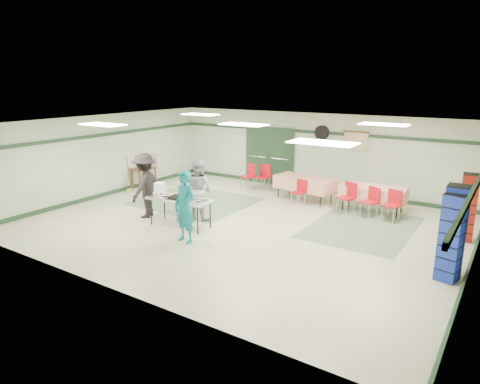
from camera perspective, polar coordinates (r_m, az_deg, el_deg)
The scene contains 41 objects.
floor at distance 11.65m, azimuth 0.45°, elevation -4.24°, with size 11.00×11.00×0.00m, color beige.
ceiling at distance 11.08m, azimuth 0.48°, elevation 9.10°, with size 11.00×11.00×0.00m, color white.
wall_back at distance 15.20m, azimuth 9.76°, elevation 5.27°, with size 11.00×11.00×0.00m, color beige.
wall_front at distance 8.02m, azimuth -17.32°, elevation -3.61°, with size 11.00×11.00×0.00m, color beige.
wall_left at distance 14.95m, azimuth -17.59°, elevation 4.64°, with size 9.00×9.00×0.00m, color beige.
wall_right at distance 9.58m, azimuth 29.29°, elevation -1.91°, with size 9.00×9.00×0.00m, color beige.
trim_back at distance 15.07m, azimuth 9.83°, elevation 7.88°, with size 11.00×0.06×0.10m, color #1F3923.
baseboard_back at distance 15.43m, azimuth 9.51°, elevation 0.52°, with size 11.00×0.06×0.12m, color #1F3923.
trim_left at distance 14.83m, azimuth -17.72°, elevation 7.29°, with size 9.00×0.06×0.10m, color #1F3923.
baseboard_left at distance 15.19m, azimuth -17.14°, elevation -0.16°, with size 9.00×0.06×0.12m, color #1F3923.
baseboard_right at distance 9.99m, azimuth 28.19°, elevation -9.01°, with size 9.00×0.06×0.12m, color #1F3923.
green_patch_a at distance 13.84m, azimuth -6.00°, elevation -1.24°, with size 3.50×3.00×0.01m, color gray.
green_patch_b at distance 11.84m, azimuth 16.01°, elevation -4.51°, with size 2.50×3.50×0.01m, color gray.
double_door_left at distance 16.19m, azimuth 2.47°, elevation 4.95°, with size 0.90×0.06×2.10m, color #989B99.
double_door_right at distance 15.73m, azimuth 5.45°, elevation 4.62°, with size 0.90×0.06×2.10m, color #989B99.
door_frame at distance 15.94m, azimuth 3.89°, elevation 4.78°, with size 2.00×0.03×2.15m, color #1F3923.
wall_fan at distance 14.93m, azimuth 10.84°, elevation 7.77°, with size 0.50×0.50×0.10m, color black.
scroll_banner at distance 14.54m, azimuth 15.19°, elevation 6.55°, with size 0.80×0.02×0.60m, color beige.
serving_table at distance 11.35m, azimuth -8.05°, elevation -1.13°, with size 1.81×0.84×0.76m.
sheet_tray_right at distance 11.01m, azimuth -6.17°, elevation -1.25°, with size 0.60×0.45×0.02m, color silver.
sheet_tray_mid at distance 11.55m, azimuth -8.24°, elevation -0.56°, with size 0.57×0.44×0.02m, color silver.
sheet_tray_left at distance 11.55m, azimuth -10.56°, elevation -0.65°, with size 0.60×0.45×0.02m, color silver.
baking_pan at distance 11.27m, azimuth -8.09°, elevation -0.79°, with size 0.52×0.33×0.08m, color black.
foam_box_stack at distance 11.84m, azimuth -10.64°, elevation 0.47°, with size 0.24×0.22×0.32m, color white.
volunteer_teal at distance 10.19m, azimuth -7.38°, elevation -1.99°, with size 0.64×0.42×1.75m, color #137885.
volunteer_grey at distance 11.91m, azimuth -5.52°, elevation 0.35°, with size 0.82×0.64×1.69m, color #95949A.
volunteer_dark at distance 12.28m, azimuth -12.57°, elevation 0.85°, with size 1.18×0.68×1.83m, color black.
dining_table_a at distance 13.20m, azimuth 17.29°, elevation -0.07°, with size 1.90×0.91×0.77m.
dining_table_b at distance 13.93m, azimuth 8.60°, elevation 1.19°, with size 2.03×1.13×0.77m.
chair_a at distance 12.63m, azimuth 17.13°, elevation -0.87°, with size 0.54×0.54×0.87m.
chair_b at distance 12.83m, azimuth 14.23°, elevation -0.31°, with size 0.55×0.55×0.91m.
chair_c at distance 12.50m, azimuth 19.73°, elevation -1.26°, with size 0.48×0.48×0.87m.
chair_d at distance 13.40m, azimuth 8.00°, elevation 0.32°, with size 0.44×0.44×0.80m.
chair_loose_a at distance 15.16m, azimuth 3.21°, elevation 2.36°, with size 0.42×0.42×0.90m.
chair_loose_b at distance 15.24m, azimuth 1.23°, elevation 2.45°, with size 0.55×0.55×0.90m.
crate_stack_blue_a at distance 9.30m, azimuth 26.60°, elevation -4.76°, with size 0.41×0.41×1.86m, color #1A2AA0.
crate_stack_red at distance 11.59m, azimuth 28.06°, elevation -1.84°, with size 0.36×0.36×1.65m, color #9C140F.
crate_stack_blue_b at distance 9.11m, azimuth 26.37°, elevation -5.51°, with size 0.38×0.38×1.74m, color #1A2AA0.
printer_table at distance 15.70m, azimuth -12.75°, elevation 2.76°, with size 0.64×0.91×0.74m.
office_printer at distance 16.06m, azimuth -11.28°, elevation 4.20°, with size 0.49×0.43×0.39m, color #A8A8A4.
broom at distance 15.36m, azimuth -14.57°, elevation 2.47°, with size 0.03×0.03×1.27m, color brown.
Camera 1 is at (5.99, -9.26, 3.77)m, focal length 32.00 mm.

